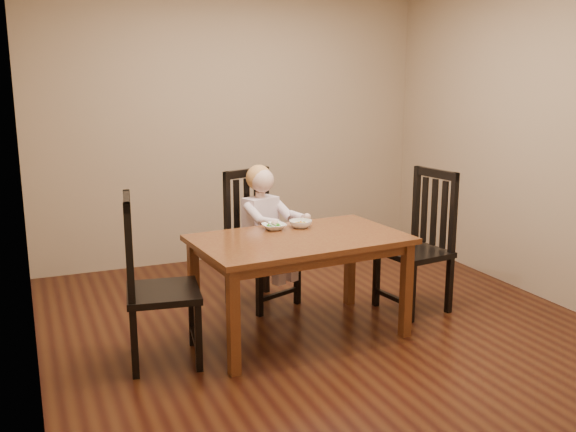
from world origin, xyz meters
name	(u,v)px	position (x,y,z in m)	size (l,w,h in m)	color
room	(320,147)	(0.00, 0.00, 1.35)	(4.01, 4.01, 2.71)	#3D1D0C
dining_table	(300,248)	(-0.22, -0.14, 0.65)	(1.54, 0.99, 0.74)	#502212
chair_child	(258,240)	(-0.25, 0.62, 0.53)	(0.60, 0.59, 1.10)	black
chair_left	(154,284)	(-1.27, -0.18, 0.54)	(0.53, 0.55, 1.12)	black
chair_right	(419,244)	(0.88, -0.01, 0.54)	(0.53, 0.55, 1.13)	black
toddler	(262,222)	(-0.23, 0.57, 0.69)	(0.36, 0.45, 0.62)	white
bowl_peas	(274,227)	(-0.31, 0.13, 0.76)	(0.17, 0.17, 0.04)	white
bowl_veg	(301,224)	(-0.10, 0.11, 0.76)	(0.17, 0.17, 0.05)	white
fork	(270,225)	(-0.35, 0.11, 0.78)	(0.09, 0.11, 0.05)	silver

